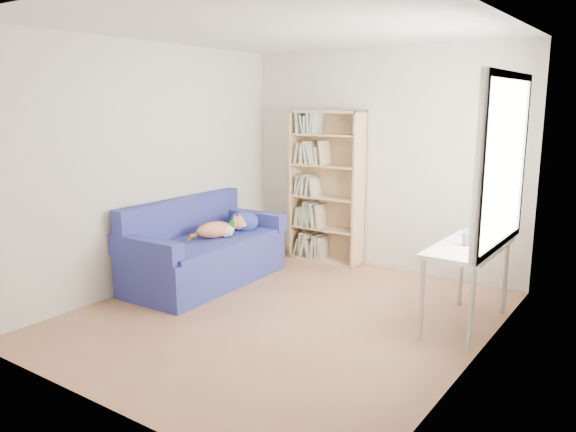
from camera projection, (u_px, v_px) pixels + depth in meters
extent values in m
plane|color=#916141|center=(284.00, 315.00, 5.29)|extent=(4.00, 4.00, 0.00)
cube|color=silver|center=(381.00, 160.00, 6.64)|extent=(3.50, 0.04, 2.60)
cube|color=silver|center=(95.00, 214.00, 3.43)|extent=(3.50, 0.04, 2.60)
cube|color=silver|center=(151.00, 166.00, 6.02)|extent=(0.04, 4.00, 2.60)
cube|color=silver|center=(481.00, 197.00, 4.05)|extent=(0.04, 4.00, 2.60)
cube|color=white|center=(283.00, 27.00, 4.78)|extent=(3.50, 4.00, 0.04)
cube|color=white|center=(504.00, 162.00, 4.50)|extent=(0.01, 1.20, 1.30)
cube|color=navy|center=(206.00, 262.00, 6.23)|extent=(0.95, 1.89, 0.47)
cube|color=navy|center=(182.00, 218.00, 6.34)|extent=(0.24, 1.87, 0.45)
cube|color=navy|center=(253.00, 220.00, 6.85)|extent=(0.88, 0.20, 0.21)
cube|color=navy|center=(145.00, 249.00, 5.48)|extent=(0.88, 0.20, 0.21)
cube|color=navy|center=(207.00, 240.00, 6.17)|extent=(0.93, 1.74, 0.05)
ellipsoid|color=navy|center=(244.00, 222.00, 6.61)|extent=(0.34, 0.37, 0.25)
ellipsoid|color=#B63B14|center=(214.00, 230.00, 6.17)|extent=(0.34, 0.48, 0.17)
ellipsoid|color=silver|center=(226.00, 230.00, 6.24)|extent=(0.18, 0.21, 0.11)
ellipsoid|color=#39270F|center=(209.00, 227.00, 6.14)|extent=(0.19, 0.24, 0.08)
sphere|color=#B63B14|center=(234.00, 222.00, 6.40)|extent=(0.15, 0.15, 0.15)
cone|color=#B63B14|center=(234.00, 215.00, 6.43)|extent=(0.07, 0.08, 0.08)
cone|color=#B63B14|center=(230.00, 216.00, 6.37)|extent=(0.07, 0.08, 0.08)
cylinder|color=green|center=(229.00, 224.00, 6.35)|extent=(0.13, 0.07, 0.12)
cylinder|color=#39270F|center=(197.00, 237.00, 5.99)|extent=(0.06, 0.17, 0.06)
cube|color=tan|center=(296.00, 185.00, 7.20)|extent=(0.03, 0.29, 1.88)
cube|color=tan|center=(359.00, 191.00, 6.69)|extent=(0.03, 0.29, 1.88)
cube|color=tan|center=(327.00, 112.00, 6.77)|extent=(0.94, 0.29, 0.03)
cube|color=tan|center=(325.00, 259.00, 7.13)|extent=(0.94, 0.29, 0.03)
cube|color=tan|center=(332.00, 186.00, 7.06)|extent=(0.94, 0.02, 1.88)
cube|color=white|center=(469.00, 247.00, 4.90)|extent=(0.52, 1.12, 0.04)
cylinder|color=silver|center=(505.00, 278.00, 5.27)|extent=(0.04, 0.04, 0.71)
cylinder|color=silver|center=(472.00, 310.00, 4.45)|extent=(0.04, 0.04, 0.71)
cylinder|color=silver|center=(461.00, 270.00, 5.51)|extent=(0.04, 0.04, 0.71)
cylinder|color=silver|center=(422.00, 300.00, 4.68)|extent=(0.04, 0.04, 0.71)
cylinder|color=white|center=(466.00, 240.00, 4.88)|extent=(0.08, 0.08, 0.10)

